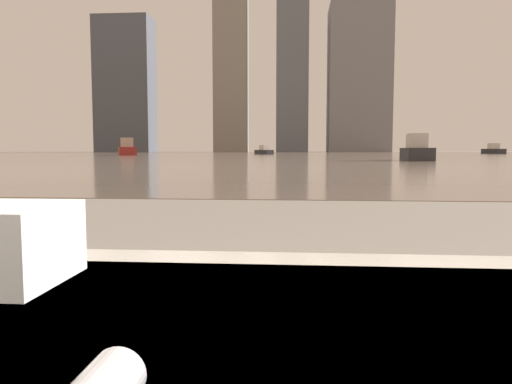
{
  "coord_description": "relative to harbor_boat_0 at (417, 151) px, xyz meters",
  "views": [
    {
      "loc": [
        0.26,
        0.01,
        0.72
      ],
      "look_at": [
        0.1,
        2.0,
        0.55
      ],
      "focal_mm": 35.0,
      "sensor_mm": 36.0,
      "label": 1
    }
  ],
  "objects": [
    {
      "name": "skyline_tower_2",
      "position": [
        -8.45,
        86.41,
        27.71
      ],
      "size": [
        7.32,
        7.11,
        56.6
      ],
      "color": "slate",
      "rests_on": "ground_plane"
    },
    {
      "name": "skyline_tower_1",
      "position": [
        -22.88,
        86.41,
        21.82
      ],
      "size": [
        7.75,
        6.02,
        44.83
      ],
      "color": "gray",
      "rests_on": "ground_plane"
    },
    {
      "name": "harbor_water",
      "position": [
        -7.65,
        30.41,
        -0.59
      ],
      "size": [
        180.0,
        110.0,
        0.01
      ],
      "color": "gray",
      "rests_on": "ground_plane"
    },
    {
      "name": "skyline_tower_0",
      "position": [
        -48.39,
        86.41,
        15.25
      ],
      "size": [
        13.2,
        8.06,
        31.69
      ],
      "color": "#4C515B",
      "rests_on": "ground_plane"
    },
    {
      "name": "harbor_boat_0",
      "position": [
        0.0,
        0.0,
        0.0
      ],
      "size": [
        1.88,
        4.53,
        1.66
      ],
      "color": "#2D2D33",
      "rests_on": "harbor_water"
    },
    {
      "name": "skyline_tower_3",
      "position": [
        6.69,
        86.41,
        15.91
      ],
      "size": [
        13.79,
        11.99,
        33.01
      ],
      "color": "slate",
      "rests_on": "ground_plane"
    },
    {
      "name": "harbor_boat_1",
      "position": [
        -26.28,
        22.86,
        0.1
      ],
      "size": [
        3.58,
        5.47,
        1.94
      ],
      "color": "maroon",
      "rests_on": "harbor_water"
    },
    {
      "name": "harbor_boat_3",
      "position": [
        21.42,
        44.38,
        -0.04
      ],
      "size": [
        2.25,
        4.29,
        1.53
      ],
      "color": "#2D2D33",
      "rests_on": "harbor_water"
    },
    {
      "name": "harbor_boat_2",
      "position": [
        -11.7,
        34.51,
        -0.15
      ],
      "size": [
        2.73,
        3.34,
        1.22
      ],
      "color": "#2D2D33",
      "rests_on": "harbor_water"
    }
  ]
}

